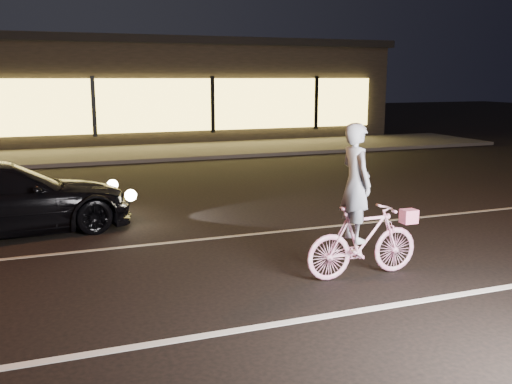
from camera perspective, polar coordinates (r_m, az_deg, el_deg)
name	(u,v)px	position (r m, az deg, el deg)	size (l,w,h in m)	color
ground	(200,284)	(7.56, -5.60, -9.13)	(90.00, 90.00, 0.00)	black
lane_stripe_near	(237,330)	(6.24, -1.93, -13.67)	(60.00, 0.12, 0.01)	silver
lane_stripe_far	(168,243)	(9.42, -8.76, -5.03)	(60.00, 0.10, 0.01)	gray
sidewalk	(101,155)	(20.11, -15.25, 3.61)	(30.00, 4.00, 0.12)	#383533
storefront	(84,89)	(25.89, -16.78, 9.83)	(25.40, 8.42, 4.20)	black
cyclist	(361,224)	(7.70, 10.48, -3.12)	(1.65, 0.57, 2.08)	#DF3B88
sedan	(1,199)	(10.57, -24.11, -0.61)	(4.56, 2.44, 1.26)	black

